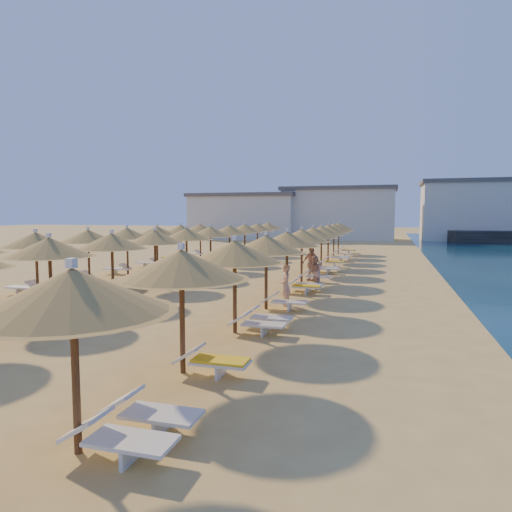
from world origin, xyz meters
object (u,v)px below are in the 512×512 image
(parasol_row_east, at_px, (302,236))
(beachgoer_a, at_px, (286,286))
(beachgoer_c, at_px, (311,264))
(beachgoer_b, at_px, (315,273))
(parasol_row_west, at_px, (186,235))

(parasol_row_east, distance_m, beachgoer_a, 6.61)
(parasol_row_east, bearing_deg, beachgoer_a, -84.89)
(parasol_row_east, xyz_separation_m, beachgoer_c, (0.41, 0.58, -1.47))
(beachgoer_c, bearing_deg, beachgoer_a, -66.28)
(beachgoer_b, bearing_deg, beachgoer_c, 165.49)
(beachgoer_a, distance_m, beachgoer_c, 6.98)
(parasol_row_west, distance_m, beachgoer_b, 8.07)
(parasol_row_east, bearing_deg, parasol_row_west, 180.00)
(parasol_row_east, relative_size, beachgoer_a, 24.44)
(parasol_row_west, distance_m, beachgoer_a, 9.70)
(beachgoer_a, height_order, beachgoer_c, beachgoer_c)
(parasol_row_west, xyz_separation_m, beachgoer_b, (7.59, -2.23, -1.59))
(parasol_row_west, height_order, beachgoer_b, parasol_row_west)
(beachgoer_b, relative_size, beachgoer_a, 1.00)
(beachgoer_b, bearing_deg, beachgoer_a, -33.47)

